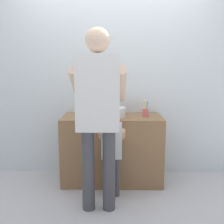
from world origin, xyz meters
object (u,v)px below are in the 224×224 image
adult_parent (98,104)px  child_toddler (112,146)px  toothbrush_cup (146,112)px  soap_bottle (83,110)px

adult_parent → child_toddler: bearing=65.5°
toothbrush_cup → child_toddler: (-0.40, -0.39, -0.30)m
soap_bottle → child_toddler: bearing=-51.8°
toothbrush_cup → adult_parent: adult_parent is taller
toothbrush_cup → adult_parent: bearing=-128.2°
toothbrush_cup → soap_bottle: size_ratio=1.25×
toothbrush_cup → child_toddler: toothbrush_cup is taller
child_toddler → soap_bottle: bearing=128.2°
child_toddler → toothbrush_cup: bearing=44.6°
toothbrush_cup → soap_bottle: toothbrush_cup is taller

